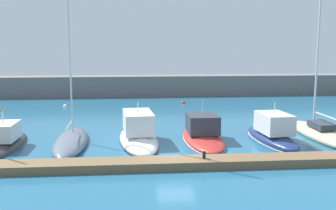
% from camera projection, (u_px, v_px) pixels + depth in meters
% --- Properties ---
extents(ground_plane, '(120.00, 120.00, 0.00)m').
position_uv_depth(ground_plane, '(176.00, 158.00, 26.10)').
color(ground_plane, '#236084').
extents(dock_pier, '(39.84, 1.79, 0.52)m').
position_uv_depth(dock_pier, '(179.00, 163.00, 24.24)').
color(dock_pier, brown).
rests_on(dock_pier, ground_plane).
extents(breakwater_seawall, '(108.00, 3.37, 2.92)m').
position_uv_depth(breakwater_seawall, '(151.00, 86.00, 57.92)').
color(breakwater_seawall, slate).
rests_on(breakwater_seawall, ground_plane).
extents(motorboat_charcoal_second, '(2.50, 7.94, 3.15)m').
position_uv_depth(motorboat_charcoal_second, '(5.00, 142.00, 28.91)').
color(motorboat_charcoal_second, '#2D2D33').
rests_on(motorboat_charcoal_second, ground_plane).
extents(sailboat_slate_third, '(2.60, 9.17, 17.06)m').
position_uv_depth(sailboat_slate_third, '(71.00, 141.00, 29.62)').
color(sailboat_slate_third, slate).
rests_on(sailboat_slate_third, ground_plane).
extents(motorboat_white_fourth, '(3.58, 9.47, 3.53)m').
position_uv_depth(motorboat_white_fourth, '(138.00, 134.00, 30.45)').
color(motorboat_white_fourth, white).
rests_on(motorboat_white_fourth, ground_plane).
extents(motorboat_red_fifth, '(2.99, 8.99, 3.36)m').
position_uv_depth(motorboat_red_fifth, '(203.00, 134.00, 31.03)').
color(motorboat_red_fifth, '#B72D28').
rests_on(motorboat_red_fifth, ground_plane).
extents(motorboat_navy_sixth, '(3.02, 8.11, 3.39)m').
position_uv_depth(motorboat_navy_sixth, '(272.00, 133.00, 30.69)').
color(motorboat_navy_sixth, navy).
rests_on(motorboat_navy_sixth, ground_plane).
extents(sailboat_sand_seventh, '(2.48, 9.83, 15.46)m').
position_uv_depth(sailboat_sand_seventh, '(319.00, 132.00, 32.01)').
color(sailboat_sand_seventh, beige).
rests_on(sailboat_sand_seventh, ground_plane).
extents(mooring_buoy_red, '(0.57, 0.57, 0.57)m').
position_uv_depth(mooring_buoy_red, '(183.00, 103.00, 50.38)').
color(mooring_buoy_red, red).
rests_on(mooring_buoy_red, ground_plane).
extents(mooring_buoy_white, '(0.55, 0.55, 0.55)m').
position_uv_depth(mooring_buoy_white, '(65.00, 107.00, 47.80)').
color(mooring_buoy_white, white).
rests_on(mooring_buoy_white, ground_plane).
extents(dock_bollard, '(0.20, 0.20, 0.44)m').
position_uv_depth(dock_bollard, '(204.00, 155.00, 24.31)').
color(dock_bollard, black).
rests_on(dock_bollard, dock_pier).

